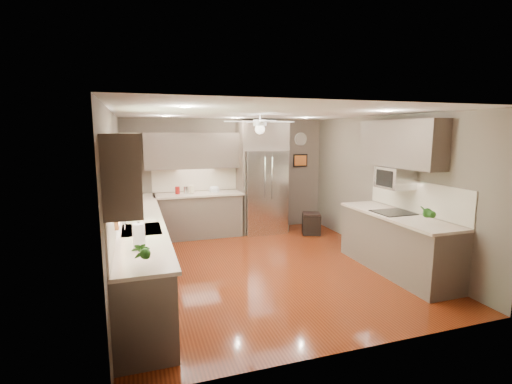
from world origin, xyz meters
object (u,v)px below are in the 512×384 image
canister_c (192,189)px  soap_bottle (131,213)px  canister_b (186,190)px  canister_a (178,190)px  potted_plant_left (141,251)px  microwave (395,178)px  potted_plant_right (427,212)px  stool (311,224)px  bowl (214,191)px  paper_towel (139,238)px  refrigerator (263,179)px

canister_c → soap_bottle: (-1.20, -2.10, 0.02)m
canister_b → soap_bottle: 2.40m
canister_a → potted_plant_left: bearing=-100.9°
canister_c → microwave: microwave is taller
soap_bottle → potted_plant_right: bearing=-21.2°
canister_a → stool: canister_a is taller
canister_c → soap_bottle: 2.42m
potted_plant_right → bowl: potted_plant_right is taller
soap_bottle → stool: 4.05m
soap_bottle → bowl: soap_bottle is taller
canister_b → paper_towel: paper_towel is taller
potted_plant_right → stool: size_ratio=0.64×
canister_b → bowl: bearing=-9.0°
potted_plant_left → potted_plant_right: (3.86, 0.56, -0.00)m
canister_c → stool: 2.68m
canister_a → canister_b: 0.19m
soap_bottle → microwave: microwave is taller
potted_plant_left → refrigerator: size_ratio=0.13×
canister_b → refrigerator: size_ratio=0.06×
canister_a → bowl: bearing=-3.2°
canister_b → potted_plant_left: 4.35m
soap_bottle → microwave: (4.08, -0.66, 0.43)m
potted_plant_right → potted_plant_left: bearing=-171.8°
canister_b → stool: (2.60, -0.66, -0.77)m
canister_b → soap_bottle: size_ratio=0.73×
bowl → microwave: size_ratio=0.40×
canister_b → microwave: microwave is taller
canister_a → microwave: bearing=-40.9°
stool → refrigerator: bearing=148.8°
soap_bottle → microwave: bearing=-9.2°
potted_plant_right → paper_towel: 3.87m
potted_plant_right → bowl: size_ratio=1.42×
microwave → stool: (-0.40, 2.14, -1.24)m
soap_bottle → microwave: 4.16m
refrigerator → soap_bottle: bearing=-143.4°
potted_plant_right → refrigerator: (-1.20, 3.58, 0.09)m
canister_a → canister_c: (0.30, 0.01, 0.01)m
potted_plant_right → refrigerator: size_ratio=0.13×
canister_a → potted_plant_left: (-0.80, -4.19, 0.08)m
canister_b → stool: canister_b is taller
microwave → soap_bottle: bearing=170.8°
canister_a → microwave: (3.18, -2.76, 0.46)m
bowl → potted_plant_right: bearing=-57.5°
potted_plant_left → microwave: (3.99, 1.43, 0.38)m
paper_towel → bowl: bearing=66.1°
canister_c → microwave: (2.88, -2.76, 0.45)m
canister_b → microwave: size_ratio=0.28×
canister_b → refrigerator: 1.69m
soap_bottle → bowl: bearing=50.9°
potted_plant_right → stool: potted_plant_right is taller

